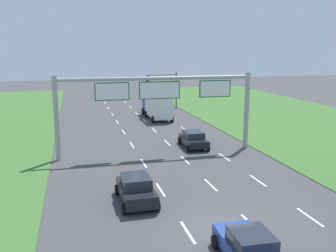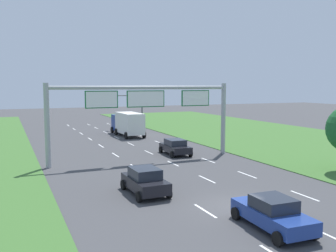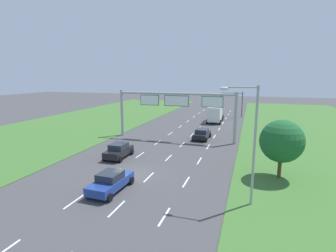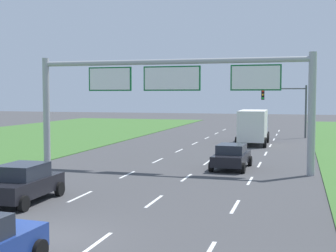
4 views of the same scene
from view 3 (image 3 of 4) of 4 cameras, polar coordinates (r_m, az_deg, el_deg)
ground_plane at (r=25.04m, az=-7.99°, el=-10.52°), size 200.00×200.00×0.00m
grass_verge_left at (r=44.91m, az=-27.02°, el=-1.92°), size 24.00×120.00×0.06m
lane_dashes_inner_left at (r=38.97m, az=-0.78°, el=-2.56°), size 0.14×68.40×0.01m
lane_dashes_inner_right at (r=38.04m, az=4.23°, el=-2.93°), size 0.14×68.40×0.01m
lane_dashes_slip at (r=37.41m, az=9.46°, el=-3.29°), size 0.14×68.40×0.01m
car_near_red at (r=38.25m, az=7.39°, el=-1.71°), size 2.24×4.20×1.53m
car_lead_silver at (r=21.91m, az=-12.36°, el=-11.70°), size 2.28×4.56×1.56m
car_mid_lane at (r=30.03m, az=-10.70°, el=-5.26°), size 2.19×4.09×1.64m
box_truck at (r=53.05m, az=10.33°, el=2.78°), size 2.78×7.87×3.17m
sign_gantry at (r=37.14m, az=1.78°, el=4.53°), size 17.24×0.44×7.00m
traffic_light_mast at (r=59.90m, az=14.02°, el=5.62°), size 4.76×0.49×5.60m
street_lamp at (r=18.80m, az=17.29°, el=-1.98°), size 2.61×0.32×8.50m
roadside_tree_near at (r=25.14m, az=23.52°, el=-3.05°), size 3.80×3.80×5.34m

